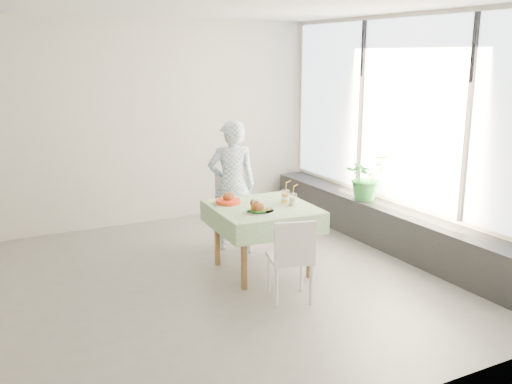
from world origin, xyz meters
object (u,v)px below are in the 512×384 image
cafe_table (262,231)px  chair_far (233,227)px  potted_plant (366,177)px  chair_near (290,275)px  juice_cup_orange (285,197)px  main_dish (259,208)px  diner (232,186)px

cafe_table → chair_far: chair_far is taller
chair_far → potted_plant: size_ratio=1.50×
cafe_table → chair_far: 0.85m
chair_far → potted_plant: bearing=-12.2°
chair_near → juice_cup_orange: size_ratio=3.02×
cafe_table → chair_far: size_ratio=1.22×
juice_cup_orange → potted_plant: bearing=16.9°
cafe_table → chair_far: bearing=86.7°
cafe_table → main_dish: (-0.16, -0.22, 0.33)m
cafe_table → potted_plant: bearing=14.8°
cafe_table → main_dish: main_dish is taller
chair_near → juice_cup_orange: (0.41, 0.80, 0.55)m
main_dish → juice_cup_orange: size_ratio=1.10×
cafe_table → juice_cup_orange: juice_cup_orange is taller
cafe_table → main_dish: size_ratio=3.60×
cafe_table → chair_near: bearing=-98.4°
juice_cup_orange → main_dish: bearing=-152.5°
cafe_table → chair_far: (0.05, 0.83, -0.18)m
diner → main_dish: size_ratio=5.21×
chair_near → main_dish: main_dish is taller
diner → juice_cup_orange: 0.86m
main_dish → chair_near: bearing=-85.8°
potted_plant → cafe_table: bearing=-165.2°
chair_far → juice_cup_orange: 1.00m
chair_near → diner: diner is taller
potted_plant → chair_far: bearing=167.8°
chair_far → potted_plant: (1.71, -0.37, 0.52)m
main_dish → potted_plant: potted_plant is taller
main_dish → diner: bearing=79.5°
juice_cup_orange → potted_plant: size_ratio=0.46×
chair_far → main_dish: size_ratio=2.96×
diner → main_dish: 1.08m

